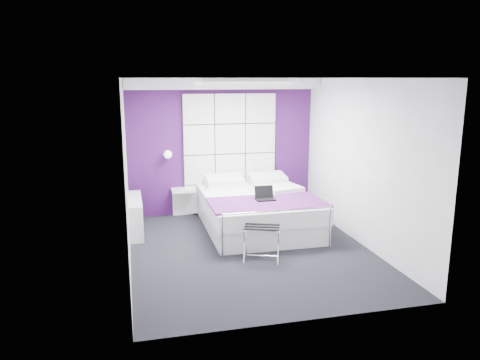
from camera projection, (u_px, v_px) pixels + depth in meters
The scene contains 15 objects.
floor at pixel (250, 250), 7.20m from camera, with size 4.40×4.40×0.00m, color black.
ceiling at pixel (251, 78), 6.65m from camera, with size 4.40×4.40×0.00m, color white.
wall_back at pixel (222, 147), 9.01m from camera, with size 3.60×3.60×0.00m, color silver.
wall_left at pixel (126, 173), 6.51m from camera, with size 4.40×4.40×0.00m, color silver.
wall_right at pixel (362, 163), 7.34m from camera, with size 4.40×4.40×0.00m, color silver.
accent_wall at pixel (222, 147), 9.00m from camera, with size 3.58×0.02×2.58m, color #3D114B.
soffit at pixel (224, 84), 8.52m from camera, with size 3.58×0.50×0.20m, color silver.
headboard at pixel (230, 154), 9.02m from camera, with size 1.80×0.08×2.30m, color silver, non-canonical shape.
skylight at pixel (241, 81), 7.23m from camera, with size 1.36×0.86×0.12m, color white, non-canonical shape.
wall_lamp at pixel (168, 154), 8.66m from camera, with size 0.15×0.15×0.15m, color white.
radiator at pixel (136, 215), 7.99m from camera, with size 0.22×1.20×0.60m, color silver.
bed at pixel (257, 210), 8.18m from camera, with size 1.87×2.27×0.79m.
nightstand at pixel (183, 190), 8.83m from camera, with size 0.43×0.34×0.05m, color silver.
luggage_rack at pixel (262, 243), 6.80m from camera, with size 0.51×0.37×0.50m.
laptop at pixel (265, 196), 7.70m from camera, with size 0.31×0.22×0.23m.
Camera 1 is at (-1.75, -6.58, 2.60)m, focal length 35.00 mm.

